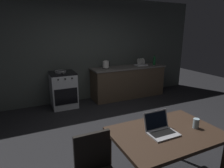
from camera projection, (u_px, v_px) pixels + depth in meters
name	position (u px, v px, depth m)	size (l,w,h in m)	color
ground_plane	(131.00, 148.00, 3.15)	(12.00, 12.00, 0.00)	black
back_wall	(92.00, 50.00, 5.23)	(6.40, 0.10, 2.70)	#434845
kitchen_counter	(128.00, 82.00, 5.55)	(2.16, 0.64, 0.88)	#4C3D2D
stove_oven	(63.00, 90.00, 4.79)	(0.60, 0.62, 0.88)	#B7BABF
dining_table	(166.00, 138.00, 2.20)	(1.22, 0.83, 0.74)	#332319
laptop	(161.00, 129.00, 2.14)	(0.32, 0.28, 0.22)	#99999E
electric_kettle	(106.00, 65.00, 5.12)	(0.20, 0.18, 0.22)	black
bottle	(154.00, 60.00, 5.70)	(0.08, 0.08, 0.29)	#19592D
frying_pan	(61.00, 72.00, 4.62)	(0.27, 0.45, 0.05)	gray
drinking_glass	(196.00, 123.00, 2.25)	(0.07, 0.07, 0.12)	#99B7C6
dish_rack	(141.00, 64.00, 5.59)	(0.34, 0.26, 0.21)	silver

